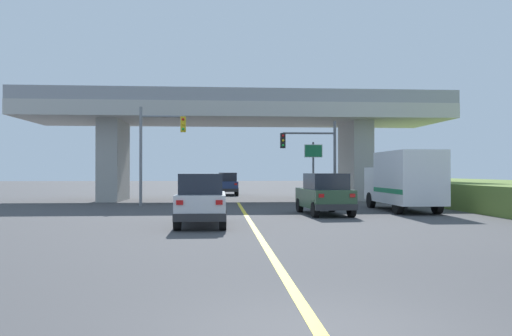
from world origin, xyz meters
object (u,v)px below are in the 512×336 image
at_px(traffic_signal_farside, 155,143).
at_px(highway_sign, 313,159).
at_px(suv_lead, 202,200).
at_px(traffic_signal_nearside, 316,152).
at_px(suv_crossing, 325,194).
at_px(sedan_oncoming, 228,184).
at_px(box_truck, 404,180).

relative_size(traffic_signal_farside, highway_sign, 1.45).
height_order(suv_lead, traffic_signal_nearside, traffic_signal_nearside).
bearing_deg(suv_crossing, sedan_oncoming, 97.92).
distance_m(suv_lead, sedan_oncoming, 26.41).
bearing_deg(box_truck, traffic_signal_farside, 159.45).
bearing_deg(traffic_signal_nearside, highway_sign, 81.77).
bearing_deg(suv_crossing, highway_sign, 78.72).
bearing_deg(traffic_signal_nearside, traffic_signal_farside, -177.34).
bearing_deg(box_truck, highway_sign, 109.55).
relative_size(traffic_signal_nearside, highway_sign, 1.27).
xyz_separation_m(sedan_oncoming, highway_sign, (5.84, -10.87, 1.97)).
xyz_separation_m(suv_lead, highway_sign, (7.29, 15.50, 1.98)).
bearing_deg(box_truck, suv_crossing, -158.52).
height_order(suv_crossing, sedan_oncoming, same).
relative_size(suv_lead, suv_crossing, 0.96).
distance_m(suv_crossing, highway_sign, 11.06).
distance_m(suv_crossing, traffic_signal_nearside, 7.86).
distance_m(suv_lead, traffic_signal_nearside, 14.13).
bearing_deg(highway_sign, suv_lead, -115.19).
relative_size(sedan_oncoming, highway_sign, 1.15).
height_order(box_truck, traffic_signal_nearside, traffic_signal_nearside).
xyz_separation_m(suv_lead, traffic_signal_farside, (-3.22, 11.69, 2.87)).
distance_m(suv_lead, highway_sign, 17.24).
xyz_separation_m(suv_crossing, highway_sign, (1.48, 10.78, 1.97)).
relative_size(box_truck, highway_sign, 1.57).
height_order(suv_lead, box_truck, box_truck).
xyz_separation_m(suv_crossing, box_truck, (4.65, 1.83, 0.63)).
distance_m(suv_crossing, traffic_signal_farside, 11.77).
bearing_deg(box_truck, sedan_oncoming, 114.47).
height_order(traffic_signal_nearside, traffic_signal_farside, traffic_signal_farside).
distance_m(box_truck, traffic_signal_nearside, 6.91).
bearing_deg(highway_sign, sedan_oncoming, 118.25).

